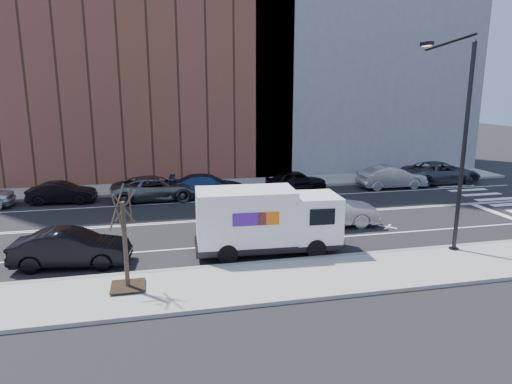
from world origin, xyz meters
name	(u,v)px	position (x,y,z in m)	size (l,w,h in m)	color
ground	(263,217)	(0.00, 0.00, 0.00)	(120.00, 120.00, 0.00)	black
sidewalk_near	(316,277)	(0.00, -8.80, 0.07)	(44.00, 3.60, 0.15)	gray
sidewalk_far	(235,184)	(0.00, 8.80, 0.07)	(44.00, 3.60, 0.15)	gray
curb_near	(301,260)	(0.00, -7.00, 0.08)	(44.00, 0.25, 0.17)	gray
curb_far	(240,189)	(0.00, 7.00, 0.08)	(44.00, 0.25, 0.17)	gray
crosswalk	(504,202)	(16.00, 0.00, 0.00)	(3.00, 14.00, 0.01)	white
road_markings	(263,217)	(0.00, 0.00, 0.00)	(40.00, 8.60, 0.01)	white
bldg_brick	(121,39)	(-8.00, 15.60, 11.00)	(26.00, 10.00, 22.00)	brown
bldg_concrete	(353,20)	(12.00, 15.60, 13.00)	(20.00, 10.00, 26.00)	slate
streetlight	(458,137)	(7.00, -6.91, 5.08)	(0.44, 4.02, 9.34)	black
street_tree	(126,254)	(-7.00, -8.40, 1.45)	(1.20, 1.20, 3.75)	black
fedex_van	(266,220)	(-1.18, -5.60, 1.53)	(6.49, 2.56, 2.91)	black
far_parked_b	(62,193)	(-11.66, 5.88, 0.68)	(1.44, 4.12, 1.36)	black
far_parked_c	(156,188)	(-5.83, 5.44, 0.78)	(2.60, 5.63, 1.56)	#54585D
far_parked_d	(208,185)	(-2.40, 5.83, 0.74)	(2.06, 5.07, 1.47)	navy
far_parked_e	(296,181)	(3.89, 6.03, 0.74)	(1.74, 4.32, 1.47)	black
far_parked_f	(392,177)	(10.96, 5.35, 0.81)	(1.71, 4.91, 1.62)	#A2A2A6
far_parked_g	(441,172)	(15.48, 6.09, 0.83)	(2.76, 6.00, 1.67)	#434449
driving_sedan	(330,210)	(3.14, -2.36, 0.83)	(1.76, 5.06, 1.67)	#A8A7AC
near_parked_rear_a	(72,248)	(-9.34, -5.35, 0.77)	(1.62, 4.66, 1.53)	black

